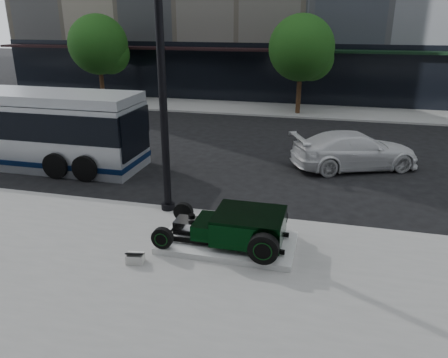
# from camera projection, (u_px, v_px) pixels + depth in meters

# --- Properties ---
(ground) EXTENTS (120.00, 120.00, 0.00)m
(ground) POSITION_uv_depth(u_px,v_px,m) (233.00, 191.00, 14.96)
(ground) COLOR black
(ground) RESTS_ON ground
(sidewalk_far) EXTENTS (70.00, 4.00, 0.12)m
(sidewalk_far) POSITION_uv_depth(u_px,v_px,m) (283.00, 110.00, 27.66)
(sidewalk_far) COLOR gray
(sidewalk_far) RESTS_ON ground
(street_trees) EXTENTS (29.80, 3.80, 5.70)m
(street_trees) POSITION_uv_depth(u_px,v_px,m) (304.00, 50.00, 25.26)
(street_trees) COLOR black
(street_trees) RESTS_ON sidewalk_far
(display_plinth) EXTENTS (3.40, 1.80, 0.15)m
(display_plinth) POSITION_uv_depth(u_px,v_px,m) (228.00, 243.00, 11.13)
(display_plinth) COLOR silver
(display_plinth) RESTS_ON sidewalk_near
(hot_rod) EXTENTS (3.22, 2.00, 0.81)m
(hot_rod) POSITION_uv_depth(u_px,v_px,m) (241.00, 226.00, 10.87)
(hot_rod) COLOR black
(hot_rod) RESTS_ON display_plinth
(info_plaque) EXTENTS (0.44, 0.36, 0.31)m
(info_plaque) POSITION_uv_depth(u_px,v_px,m) (135.00, 258.00, 10.33)
(info_plaque) COLOR silver
(info_plaque) RESTS_ON sidewalk_near
(lamppost) EXTENTS (0.41, 0.41, 7.46)m
(lamppost) POSITION_uv_depth(u_px,v_px,m) (163.00, 95.00, 12.06)
(lamppost) COLOR black
(lamppost) RESTS_ON sidewalk_near
(white_sedan) EXTENTS (5.32, 3.80, 1.43)m
(white_sedan) POSITION_uv_depth(u_px,v_px,m) (355.00, 150.00, 17.00)
(white_sedan) COLOR white
(white_sedan) RESTS_ON ground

